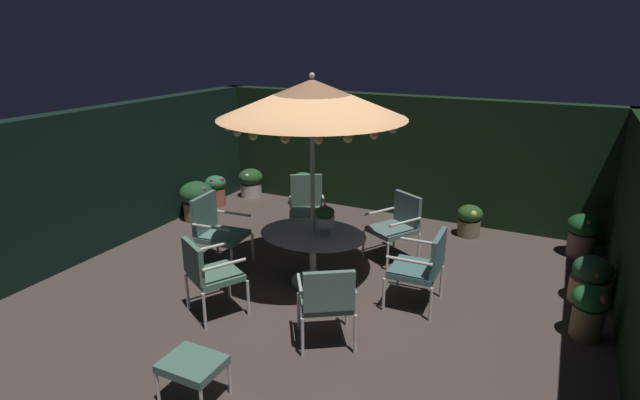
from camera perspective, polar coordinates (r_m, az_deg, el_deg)
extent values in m
cube|color=#483B35|center=(6.73, -0.19, -9.99)|extent=(7.49, 7.00, 0.02)
cube|color=black|center=(9.29, 9.07, 5.04)|extent=(7.49, 0.30, 2.16)
cube|color=black|center=(8.45, -22.62, 2.51)|extent=(0.30, 7.00, 2.16)
cylinder|color=silver|center=(6.86, -0.80, -9.17)|extent=(0.59, 0.59, 0.03)
cylinder|color=silver|center=(6.72, -0.81, -6.70)|extent=(0.09, 0.09, 0.68)
ellipsoid|color=#A1ABAF|center=(6.57, -0.82, -3.88)|extent=(1.44, 1.15, 0.03)
cylinder|color=beige|center=(6.41, -0.84, 0.18)|extent=(0.06, 0.06, 2.38)
cone|color=tan|center=(6.13, -0.90, 11.43)|extent=(2.32, 2.32, 0.46)
sphere|color=beige|center=(6.10, -0.91, 13.96)|extent=(0.07, 0.07, 0.07)
sphere|color=#F9DB8C|center=(5.82, 8.27, 7.98)|extent=(0.10, 0.10, 0.10)
sphere|color=#F9DB8C|center=(6.16, 8.63, 8.52)|extent=(0.10, 0.10, 0.10)
sphere|color=#F9DB8C|center=(6.48, 7.97, 9.04)|extent=(0.10, 0.10, 0.10)
sphere|color=#F9DB8C|center=(6.78, 6.34, 9.51)|extent=(0.10, 0.10, 0.10)
sphere|color=#F9DB8C|center=(6.99, 4.30, 9.84)|extent=(0.10, 0.10, 0.10)
sphere|color=#F9DB8C|center=(7.12, 1.90, 10.04)|extent=(0.10, 0.10, 0.10)
sphere|color=#F9DB8C|center=(7.17, -0.92, 10.10)|extent=(0.10, 0.10, 0.10)
sphere|color=#F9DB8C|center=(7.10, -4.15, 9.98)|extent=(0.10, 0.10, 0.10)
sphere|color=#F9DB8C|center=(6.92, -6.85, 9.68)|extent=(0.10, 0.10, 0.10)
sphere|color=#F9DB8C|center=(6.70, -8.63, 9.32)|extent=(0.10, 0.10, 0.10)
sphere|color=#F9DB8C|center=(6.37, -10.07, 8.77)|extent=(0.10, 0.10, 0.10)
sphere|color=#F9DB8C|center=(6.03, -10.39, 8.23)|extent=(0.10, 0.10, 0.10)
sphere|color=#F9DB8C|center=(5.67, -9.40, 7.64)|extent=(0.10, 0.10, 0.10)
sphere|color=#F9DB8C|center=(5.43, -7.61, 7.26)|extent=(0.10, 0.10, 0.10)
sphere|color=#F9DB8C|center=(5.22, -3.97, 6.94)|extent=(0.10, 0.10, 0.10)
sphere|color=#F9DB8C|center=(5.18, -0.20, 6.88)|extent=(0.10, 0.10, 0.10)
sphere|color=#F9DB8C|center=(5.26, 3.18, 7.03)|extent=(0.10, 0.10, 0.10)
sphere|color=#F9DB8C|center=(5.46, 6.17, 7.38)|extent=(0.10, 0.10, 0.10)
cylinder|color=beige|center=(6.51, 0.57, -3.42)|extent=(0.11, 0.11, 0.12)
cylinder|color=beige|center=(6.46, 0.57, -2.39)|extent=(0.25, 0.25, 0.13)
ellipsoid|color=#2A512A|center=(6.42, 0.57, -1.39)|extent=(0.25, 0.25, 0.15)
sphere|color=red|center=(6.40, 0.57, -0.93)|extent=(0.09, 0.09, 0.09)
cylinder|color=silver|center=(5.78, -2.44, -12.48)|extent=(0.04, 0.04, 0.45)
cylinder|color=silver|center=(5.84, 3.07, -12.16)|extent=(0.04, 0.04, 0.45)
cylinder|color=silver|center=(5.34, -2.00, -15.37)|extent=(0.04, 0.04, 0.45)
cylinder|color=silver|center=(5.40, 4.02, -14.97)|extent=(0.04, 0.04, 0.45)
cube|color=slate|center=(5.44, 0.67, -11.38)|extent=(0.73, 0.73, 0.07)
cube|color=slate|center=(5.11, 1.04, -10.33)|extent=(0.48, 0.34, 0.43)
cylinder|color=silver|center=(5.32, -2.29, -9.67)|extent=(0.30, 0.44, 0.04)
cylinder|color=silver|center=(5.39, 3.62, -9.34)|extent=(0.30, 0.44, 0.04)
cylinder|color=beige|center=(6.17, 7.24, -10.60)|extent=(0.04, 0.04, 0.43)
cylinder|color=beige|center=(6.70, 8.85, -8.24)|extent=(0.04, 0.04, 0.43)
cylinder|color=beige|center=(6.06, 12.44, -11.52)|extent=(0.04, 0.04, 0.43)
cylinder|color=beige|center=(6.59, 13.62, -9.02)|extent=(0.04, 0.04, 0.43)
cube|color=#456F6C|center=(6.26, 10.68, -7.80)|extent=(0.57, 0.61, 0.07)
cube|color=#456F6C|center=(6.10, 13.30, -5.90)|extent=(0.08, 0.59, 0.47)
cylinder|color=beige|center=(5.88, 10.08, -6.81)|extent=(0.54, 0.05, 0.04)
cylinder|color=beige|center=(6.43, 11.49, -4.65)|extent=(0.54, 0.05, 0.04)
cylinder|color=beige|center=(7.15, 7.66, -6.39)|extent=(0.04, 0.04, 0.42)
cylinder|color=beige|center=(7.54, 4.96, -4.96)|extent=(0.04, 0.04, 0.42)
cylinder|color=beige|center=(7.53, 11.17, -5.28)|extent=(0.04, 0.04, 0.42)
cylinder|color=beige|center=(7.90, 8.42, -3.98)|extent=(0.04, 0.04, 0.42)
cube|color=slate|center=(7.43, 8.15, -3.38)|extent=(0.76, 0.78, 0.07)
cube|color=slate|center=(7.52, 9.90, -1.01)|extent=(0.48, 0.32, 0.47)
cylinder|color=beige|center=(7.17, 9.65, -2.49)|extent=(0.32, 0.51, 0.04)
cylinder|color=beige|center=(7.55, 6.86, -1.26)|extent=(0.32, 0.51, 0.04)
cylinder|color=beige|center=(7.78, 0.61, -3.98)|extent=(0.04, 0.04, 0.46)
cylinder|color=beige|center=(7.76, -3.28, -4.09)|extent=(0.04, 0.04, 0.46)
cylinder|color=beige|center=(8.28, 0.28, -2.57)|extent=(0.04, 0.04, 0.46)
cylinder|color=beige|center=(8.26, -3.37, -2.66)|extent=(0.04, 0.04, 0.46)
cube|color=#4F7461|center=(7.92, -1.45, -1.53)|extent=(0.71, 0.72, 0.07)
cube|color=#4F7461|center=(8.07, -1.57, 1.09)|extent=(0.47, 0.31, 0.53)
cylinder|color=beige|center=(7.87, 0.45, -0.08)|extent=(0.29, 0.46, 0.04)
cylinder|color=beige|center=(7.85, -3.39, -0.18)|extent=(0.29, 0.46, 0.04)
cylinder|color=beige|center=(7.43, -7.64, -5.37)|extent=(0.04, 0.04, 0.43)
cylinder|color=beige|center=(6.97, -9.95, -7.17)|extent=(0.04, 0.04, 0.43)
cylinder|color=beige|center=(7.72, -11.59, -4.67)|extent=(0.04, 0.04, 0.43)
cylinder|color=beige|center=(7.28, -14.06, -6.32)|extent=(0.04, 0.04, 0.43)
cube|color=slate|center=(7.25, -10.93, -4.04)|extent=(0.64, 0.63, 0.07)
cube|color=slate|center=(7.29, -13.01, -1.49)|extent=(0.11, 0.57, 0.54)
cylinder|color=beige|center=(7.39, -9.85, -1.50)|extent=(0.58, 0.09, 0.04)
cylinder|color=beige|center=(6.93, -12.32, -3.04)|extent=(0.58, 0.09, 0.04)
cylinder|color=silver|center=(6.52, -10.31, -8.96)|extent=(0.04, 0.04, 0.46)
cylinder|color=silver|center=(6.08, -8.16, -10.97)|extent=(0.04, 0.04, 0.46)
cylinder|color=silver|center=(6.35, -14.83, -10.08)|extent=(0.04, 0.04, 0.46)
cylinder|color=silver|center=(5.90, -12.98, -12.26)|extent=(0.04, 0.04, 0.46)
cube|color=#4A745E|center=(6.09, -11.73, -8.36)|extent=(0.73, 0.73, 0.07)
cube|color=#4A745E|center=(5.90, -14.22, -6.74)|extent=(0.48, 0.31, 0.43)
cylinder|color=silver|center=(6.21, -12.86, -5.37)|extent=(0.29, 0.47, 0.04)
cylinder|color=silver|center=(5.75, -10.82, -7.23)|extent=(0.29, 0.47, 0.04)
cylinder|color=silver|center=(5.25, -14.81, -17.51)|extent=(0.03, 0.03, 0.33)
cylinder|color=silver|center=(4.98, -10.22, -19.31)|extent=(0.03, 0.03, 0.33)
cylinder|color=silver|center=(5.02, -17.96, -19.71)|extent=(0.03, 0.03, 0.33)
cube|color=#4C7462|center=(4.87, -14.29, -17.63)|extent=(0.53, 0.43, 0.08)
cylinder|color=#AB5C3E|center=(9.96, -11.69, 0.35)|extent=(0.35, 0.35, 0.35)
ellipsoid|color=#286D39|center=(9.87, -11.80, 1.92)|extent=(0.40, 0.40, 0.28)
sphere|color=#B43680|center=(9.76, -11.11, 2.35)|extent=(0.08, 0.08, 0.08)
sphere|color=#AE2A7C|center=(9.93, -11.40, 2.06)|extent=(0.10, 0.10, 0.10)
sphere|color=#C1317E|center=(9.98, -12.36, 2.22)|extent=(0.10, 0.10, 0.10)
sphere|color=#B12C89|center=(9.73, -12.19, 2.20)|extent=(0.07, 0.07, 0.07)
cylinder|color=#806153|center=(8.53, 27.49, -4.49)|extent=(0.38, 0.38, 0.36)
ellipsoid|color=#16461E|center=(8.42, 27.80, -2.56)|extent=(0.47, 0.47, 0.33)
sphere|color=red|center=(8.42, 29.07, -2.69)|extent=(0.06, 0.06, 0.06)
sphere|color=red|center=(8.58, 27.48, -1.79)|extent=(0.08, 0.08, 0.08)
sphere|color=#D13741|center=(8.42, 26.84, -2.02)|extent=(0.11, 0.11, 0.11)
sphere|color=red|center=(8.22, 28.28, -2.27)|extent=(0.06, 0.06, 0.06)
cylinder|color=#8D6949|center=(9.29, -13.72, -1.15)|extent=(0.48, 0.48, 0.33)
ellipsoid|color=#1F4A25|center=(9.19, -13.87, 0.77)|extent=(0.59, 0.59, 0.41)
sphere|color=#BA4684|center=(8.97, -13.07, 1.27)|extent=(0.06, 0.06, 0.06)
sphere|color=#B9367B|center=(9.22, -12.87, 1.55)|extent=(0.07, 0.07, 0.07)
sphere|color=#A8357C|center=(9.35, -13.88, 1.88)|extent=(0.08, 0.08, 0.08)
sphere|color=#B03E72|center=(9.26, -15.27, 1.01)|extent=(0.07, 0.07, 0.07)
sphere|color=#BA2C77|center=(9.00, -14.52, 0.95)|extent=(0.08, 0.08, 0.08)
cylinder|color=olive|center=(9.81, -1.94, 0.46)|extent=(0.46, 0.46, 0.35)
ellipsoid|color=#2C6135|center=(9.72, -1.96, 2.17)|extent=(0.47, 0.47, 0.33)
sphere|color=#CC3241|center=(9.66, -1.28, 2.50)|extent=(0.08, 0.08, 0.08)
sphere|color=red|center=(9.81, -1.46, 2.55)|extent=(0.07, 0.07, 0.07)
sphere|color=#DC3042|center=(9.78, -2.68, 2.51)|extent=(0.07, 0.07, 0.07)
sphere|color=red|center=(9.60, -2.24, 2.38)|extent=(0.06, 0.06, 0.06)
cylinder|color=#7C684D|center=(8.67, 16.53, -3.03)|extent=(0.36, 0.36, 0.27)
ellipsoid|color=#264C1C|center=(8.59, 16.68, -1.49)|extent=(0.40, 0.40, 0.28)
sphere|color=gold|center=(8.59, 17.50, -1.43)|extent=(0.09, 0.09, 0.09)
sphere|color=yellow|center=(8.67, 16.92, -0.77)|extent=(0.06, 0.06, 0.06)
sphere|color=yellow|center=(8.64, 15.99, -0.91)|extent=(0.08, 0.08, 0.08)
sphere|color=yellow|center=(8.53, 16.09, -1.49)|extent=(0.10, 0.10, 0.10)
sphere|color=#E3D249|center=(8.44, 17.02, -1.53)|extent=(0.11, 0.11, 0.11)
cylinder|color=olive|center=(6.39, 28.03, -12.11)|extent=(0.33, 0.33, 0.36)
ellipsoid|color=#1E612A|center=(6.25, 28.43, -9.83)|extent=(0.39, 0.39, 0.27)
sphere|color=#CB2946|center=(6.23, 29.42, -9.51)|extent=(0.09, 0.09, 0.09)
sphere|color=#D63A3F|center=(6.35, 28.89, -9.00)|extent=(0.08, 0.08, 0.08)
sphere|color=red|center=(6.35, 27.71, -9.10)|extent=(0.11, 0.11, 0.11)
sphere|color=red|center=(6.25, 27.24, -9.43)|extent=(0.10, 0.10, 0.10)
sphere|color=red|center=(6.15, 28.03, -10.13)|extent=(0.09, 0.09, 0.09)
sphere|color=#C7333F|center=(6.15, 29.47, -9.89)|extent=(0.10, 0.10, 0.10)
cylinder|color=beige|center=(10.41, -7.82, 1.15)|extent=(0.43, 0.43, 0.27)
ellipsoid|color=#234821|center=(10.34, -7.89, 2.59)|extent=(0.49, 0.49, 0.34)
sphere|color=silver|center=(10.25, -7.22, 2.52)|extent=(0.10, 0.10, 0.10)
sphere|color=silver|center=(10.40, -7.65, 3.32)|extent=(0.07, 0.07, 0.07)
sphere|color=beige|center=(10.45, -8.52, 2.99)|extent=(0.10, 0.10, 0.10)
sphere|color=silver|center=(10.14, -8.27, 2.76)|extent=(0.08, 0.08, 0.08)
cylinder|color=tan|center=(7.19, 28.26, -8.97)|extent=(0.48, 0.48, 0.31)
ellipsoid|color=#25502E|center=(7.08, 28.60, -6.94)|extent=(0.47, 0.47, 0.33)
sphere|color=orange|center=(7.09, 30.13, -6.48)|extent=(0.07, 0.07, 0.07)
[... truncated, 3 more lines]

